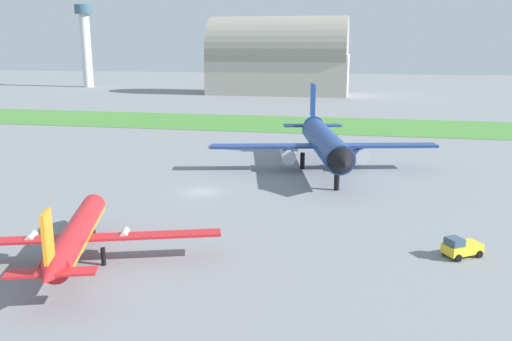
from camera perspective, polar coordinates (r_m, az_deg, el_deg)
ground_plane at (r=72.53m, az=-5.82°, el=-2.28°), size 600.00×600.00×0.00m
grass_taxiway_strip at (r=134.13m, az=2.28°, el=5.02°), size 360.00×28.00×0.08m
airplane_midfield_jet at (r=84.18m, az=7.28°, el=3.04°), size 35.22×34.78×12.59m
airplane_foreground_turboprop at (r=50.95m, az=-18.62°, el=-6.41°), size 25.14×21.73×7.77m
pushback_tug_near_gate at (r=54.00m, az=21.04°, el=-7.67°), size 4.00×3.49×1.95m
hangar_distant at (r=214.28m, az=2.42°, el=11.91°), size 54.51×24.31×29.98m
control_tower at (r=262.22m, az=-17.75°, el=13.22°), size 8.00×8.00×36.65m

